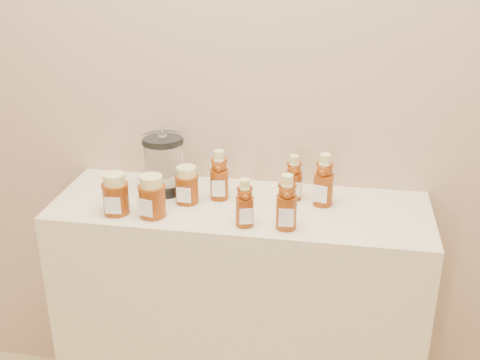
% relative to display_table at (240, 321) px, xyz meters
% --- Properties ---
extents(wall_back, '(3.50, 0.02, 2.70)m').
position_rel_display_table_xyz_m(wall_back, '(0.00, 0.20, 0.90)').
color(wall_back, tan).
rests_on(wall_back, ground).
extents(display_table, '(1.20, 0.40, 0.90)m').
position_rel_display_table_xyz_m(display_table, '(0.00, 0.00, 0.00)').
color(display_table, beige).
rests_on(display_table, ground).
extents(bear_bottle_back_left, '(0.07, 0.07, 0.19)m').
position_rel_display_table_xyz_m(bear_bottle_back_left, '(-0.07, 0.04, 0.54)').
color(bear_bottle_back_left, '#692708').
rests_on(bear_bottle_back_left, display_table).
extents(bear_bottle_back_mid, '(0.07, 0.07, 0.17)m').
position_rel_display_table_xyz_m(bear_bottle_back_mid, '(0.16, 0.08, 0.53)').
color(bear_bottle_back_mid, '#692708').
rests_on(bear_bottle_back_mid, display_table).
extents(bear_bottle_back_right, '(0.08, 0.08, 0.19)m').
position_rel_display_table_xyz_m(bear_bottle_back_right, '(0.26, 0.05, 0.55)').
color(bear_bottle_back_right, '#692708').
rests_on(bear_bottle_back_right, display_table).
extents(bear_bottle_front_left, '(0.07, 0.07, 0.17)m').
position_rel_display_table_xyz_m(bear_bottle_front_left, '(0.04, -0.13, 0.53)').
color(bear_bottle_front_left, '#692708').
rests_on(bear_bottle_front_left, display_table).
extents(bear_bottle_front_right, '(0.07, 0.07, 0.19)m').
position_rel_display_table_xyz_m(bear_bottle_front_right, '(0.16, -0.13, 0.55)').
color(bear_bottle_front_right, '#692708').
rests_on(bear_bottle_front_right, display_table).
extents(honey_jar_left, '(0.09, 0.09, 0.13)m').
position_rel_display_table_xyz_m(honey_jar_left, '(-0.37, -0.12, 0.52)').
color(honey_jar_left, '#692708').
rests_on(honey_jar_left, display_table).
extents(honey_jar_back, '(0.08, 0.08, 0.12)m').
position_rel_display_table_xyz_m(honey_jar_back, '(-0.17, -0.01, 0.51)').
color(honey_jar_back, '#692708').
rests_on(honey_jar_back, display_table).
extents(honey_jar_front, '(0.10, 0.10, 0.13)m').
position_rel_display_table_xyz_m(honey_jar_front, '(-0.25, -0.12, 0.52)').
color(honey_jar_front, '#692708').
rests_on(honey_jar_front, display_table).
extents(glass_canister, '(0.16, 0.16, 0.21)m').
position_rel_display_table_xyz_m(glass_canister, '(-0.26, 0.06, 0.56)').
color(glass_canister, white).
rests_on(glass_canister, display_table).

